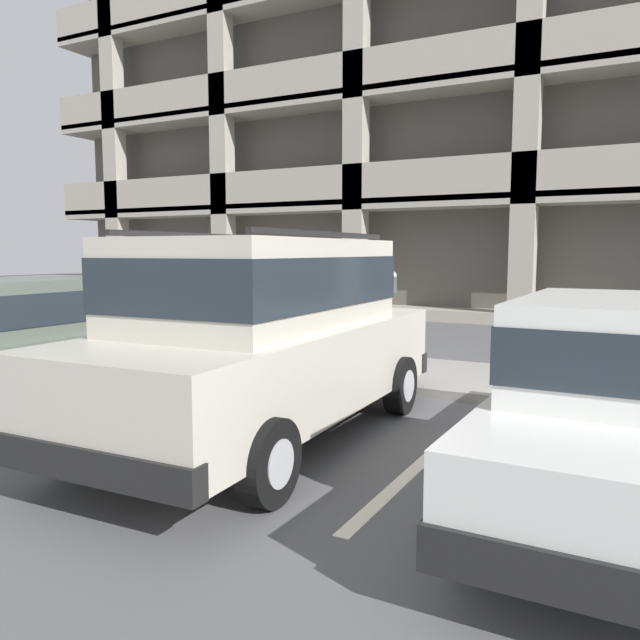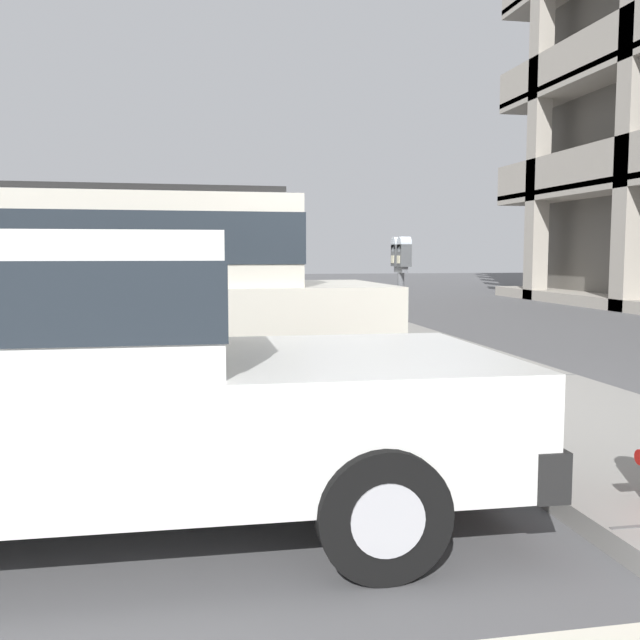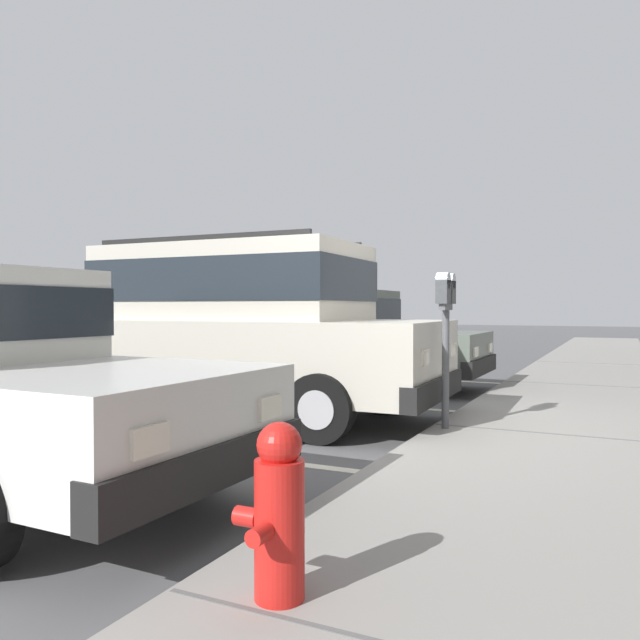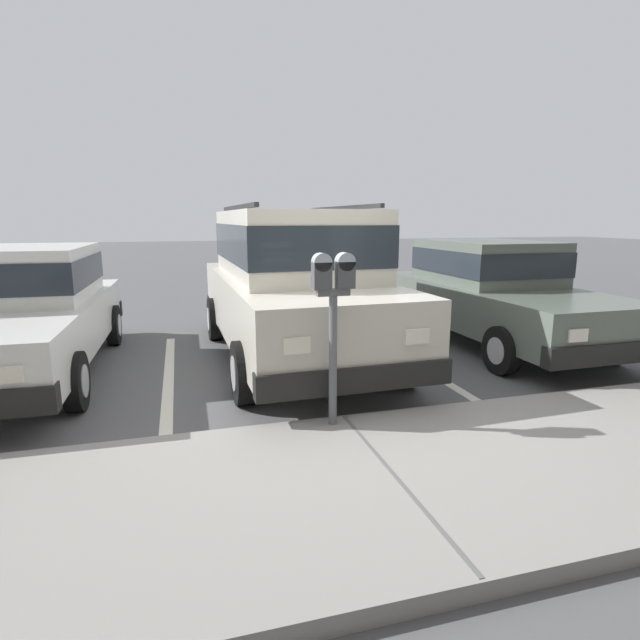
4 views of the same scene
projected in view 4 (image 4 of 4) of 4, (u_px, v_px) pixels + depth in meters
The scene contains 7 objects.
ground_plane at pixel (337, 424), 4.74m from camera, with size 80.00×80.00×0.10m.
sidewalk at pixel (393, 482), 3.50m from camera, with size 40.00×2.20×0.12m.
parking_stall_lines at pixel (168, 387), 5.64m from camera, with size 12.59×4.80×0.01m.
silver_suv at pixel (293, 279), 6.58m from camera, with size 2.11×4.83×2.03m.
red_sedan at pixel (492, 289), 7.57m from camera, with size 1.85×4.48×1.54m.
dark_hatchback at pixel (21, 308), 5.98m from camera, with size 1.89×4.51×1.54m.
parking_meter_near at pixel (333, 299), 4.12m from camera, with size 0.35×0.12×1.48m.
Camera 4 is at (1.36, 4.24, 1.87)m, focal length 28.00 mm.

